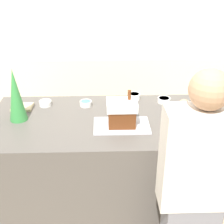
% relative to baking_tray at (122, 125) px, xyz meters
% --- Properties ---
extents(ground_plane, '(12.00, 12.00, 0.00)m').
position_rel_baking_tray_xyz_m(ground_plane, '(-0.14, 0.11, -0.94)').
color(ground_plane, tan).
extents(wall_back, '(8.00, 0.05, 2.60)m').
position_rel_baking_tray_xyz_m(wall_back, '(-0.14, 2.24, 0.36)').
color(wall_back, white).
rests_on(wall_back, ground_plane).
extents(back_cabinet_block, '(6.00, 0.60, 0.94)m').
position_rel_baking_tray_xyz_m(back_cabinet_block, '(-0.14, 1.91, -0.47)').
color(back_cabinet_block, beige).
rests_on(back_cabinet_block, ground_plane).
extents(kitchen_island, '(1.78, 0.90, 0.94)m').
position_rel_baking_tray_xyz_m(kitchen_island, '(-0.14, 0.11, -0.47)').
color(kitchen_island, '#514C47').
rests_on(kitchen_island, ground_plane).
extents(baking_tray, '(0.41, 0.27, 0.01)m').
position_rel_baking_tray_xyz_m(baking_tray, '(0.00, 0.00, 0.00)').
color(baking_tray, '#B2B2BC').
rests_on(baking_tray, kitchen_island).
extents(gingerbread_house, '(0.22, 0.17, 0.27)m').
position_rel_baking_tray_xyz_m(gingerbread_house, '(0.00, 0.00, 0.11)').
color(gingerbread_house, '#5B2D14').
rests_on(gingerbread_house, baking_tray).
extents(decorative_tree, '(0.14, 0.14, 0.41)m').
position_rel_baking_tray_xyz_m(decorative_tree, '(-0.79, 0.13, 0.20)').
color(decorative_tree, '#33843D').
rests_on(decorative_tree, kitchen_island).
extents(candy_bowl_center_rear, '(0.10, 0.10, 0.05)m').
position_rel_baking_tray_xyz_m(candy_bowl_center_rear, '(0.14, 0.48, 0.02)').
color(candy_bowl_center_rear, white).
rests_on(candy_bowl_center_rear, kitchen_island).
extents(candy_bowl_beside_tree, '(0.09, 0.09, 0.05)m').
position_rel_baking_tray_xyz_m(candy_bowl_beside_tree, '(0.08, 0.29, 0.02)').
color(candy_bowl_beside_tree, silver).
rests_on(candy_bowl_beside_tree, kitchen_island).
extents(candy_bowl_far_left, '(0.09, 0.09, 0.05)m').
position_rel_baking_tray_xyz_m(candy_bowl_far_left, '(0.65, 0.22, 0.02)').
color(candy_bowl_far_left, silver).
rests_on(candy_bowl_far_left, kitchen_island).
extents(candy_bowl_front_corner, '(0.10, 0.10, 0.04)m').
position_rel_baking_tray_xyz_m(candy_bowl_front_corner, '(-0.28, 0.36, 0.02)').
color(candy_bowl_front_corner, silver).
rests_on(candy_bowl_front_corner, kitchen_island).
extents(candy_bowl_far_right, '(0.09, 0.09, 0.04)m').
position_rel_baking_tray_xyz_m(candy_bowl_far_right, '(0.55, 0.31, 0.02)').
color(candy_bowl_far_right, silver).
rests_on(candy_bowl_far_right, kitchen_island).
extents(candy_bowl_near_tray_left, '(0.10, 0.10, 0.04)m').
position_rel_baking_tray_xyz_m(candy_bowl_near_tray_left, '(-0.62, 0.37, 0.02)').
color(candy_bowl_near_tray_left, silver).
rests_on(candy_bowl_near_tray_left, kitchen_island).
extents(candy_bowl_behind_tray, '(0.11, 0.11, 0.04)m').
position_rel_baking_tray_xyz_m(candy_bowl_behind_tray, '(0.39, 0.40, 0.02)').
color(candy_bowl_behind_tray, silver).
rests_on(candy_bowl_behind_tray, kitchen_island).
extents(cookbook, '(0.17, 0.14, 0.02)m').
position_rel_baking_tray_xyz_m(cookbook, '(-0.81, 0.33, 0.01)').
color(cookbook, '#CCB78C').
rests_on(cookbook, kitchen_island).
extents(mug, '(0.08, 0.08, 0.10)m').
position_rel_baking_tray_xyz_m(mug, '(0.40, -0.00, 0.04)').
color(mug, white).
rests_on(mug, kitchen_island).
extents(person, '(0.42, 0.52, 1.59)m').
position_rel_baking_tray_xyz_m(person, '(0.39, -0.62, -0.12)').
color(person, slate).
rests_on(person, ground_plane).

